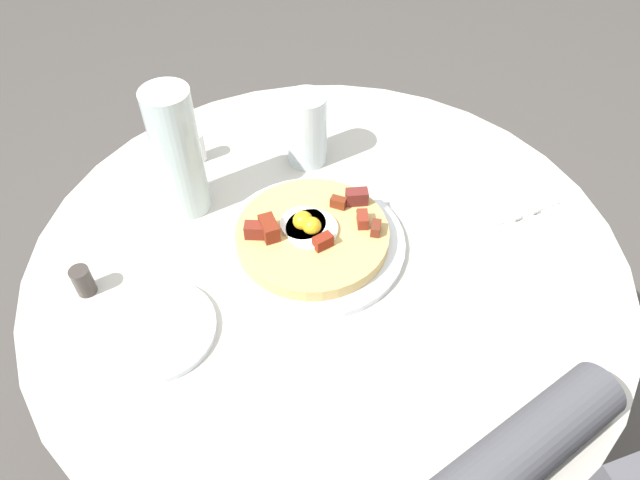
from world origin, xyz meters
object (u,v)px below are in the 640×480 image
Objects in this scene: bread_plate at (156,330)px; dining_table at (327,316)px; salt_shaker at (197,147)px; pepper_shaker at (83,281)px; breakfast_pizza at (312,234)px; fork at (503,178)px; water_glass at (307,129)px; knife at (485,184)px; pizza_plate at (312,243)px; water_bottle at (178,153)px.

dining_table is at bearing -77.21° from bread_plate.
salt_shaker is 1.19× the size of pepper_shaker.
breakfast_pizza is 0.35m from fork.
water_glass is 2.40× the size of salt_shaker.
water_glass is at bearing -47.61° from bread_plate.
water_glass reaches higher than pepper_shaker.
fork is at bearing -90.00° from knife.
knife is 0.31m from water_glass.
salt_shaker reaches higher than dining_table.
knife is at bearing 90.00° from fork.
breakfast_pizza is (0.00, 0.00, 0.02)m from pizza_plate.
pizza_plate is 6.20× the size of pepper_shaker.
knife is at bearing -84.30° from breakfast_pizza.
breakfast_pizza is at bearing -93.37° from pepper_shaker.
breakfast_pizza is at bearing -153.95° from salt_shaker.
bread_plate is 0.58m from knife.
salt_shaker reaches higher than bread_plate.
water_bottle is 3.99× the size of salt_shaker.
knife is (0.03, -0.32, -0.02)m from breakfast_pizza.
breakfast_pizza is 0.29m from salt_shaker.
water_glass reaches higher than breakfast_pizza.
water_glass is at bearing -109.02° from salt_shaker.
water_bottle reaches higher than dining_table.
bread_plate is 3.57× the size of pepper_shaker.
pepper_shaker is (0.02, 0.33, 0.02)m from pizza_plate.
bread_plate is (-0.08, 0.25, -0.02)m from breakfast_pizza.
salt_shaker is (0.11, -0.04, -0.08)m from water_bottle.
dining_table is 6.92× the size of water_glass.
fork is at bearing -114.95° from salt_shaker.
knife is 0.83× the size of water_bottle.
fork is 0.69m from pepper_shaker.
bread_plate is (-0.06, 0.27, 0.18)m from dining_table.
bread_plate is 0.61m from fork.
pepper_shaker is (-0.02, 0.69, 0.02)m from fork.
water_glass reaches higher than bread_plate.
knife is 1.38× the size of water_glass.
pizza_plate is 1.57× the size of knife.
breakfast_pizza is 0.32m from knife.
bread_plate is at bearing 95.77° from knife.
water_glass is (0.20, -0.05, 0.06)m from pizza_plate.
fork is 1.38× the size of water_glass.
knife is 0.65m from pepper_shaker.
water_glass is (0.22, -0.04, 0.24)m from dining_table.
knife is (0.05, -0.30, 0.18)m from dining_table.
dining_table is at bearing 170.24° from water_glass.
water_bottle is at bearing 72.11° from fork.
pizza_plate is at bearing -132.33° from water_bottle.
pepper_shaker is at bearing 85.70° from fork.
bread_plate reaches higher than fork.
water_bottle is at bearing -20.51° from bread_plate.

